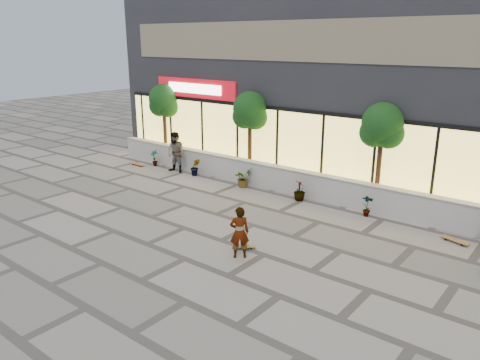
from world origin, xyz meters
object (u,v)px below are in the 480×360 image
Objects in this scene: skater_left at (176,153)px; skateboard_right_near at (455,240)px; skateboard_center at (244,247)px; skateboard_left at (138,164)px; tree_midwest at (250,113)px; tree_west at (164,102)px; skater_center at (239,232)px; tree_mideast at (382,128)px.

skater_left is 2.14× the size of skateboard_right_near.
skateboard_center is 0.76× the size of skateboard_left.
tree_midwest is 8.09m from skateboard_center.
skater_left is 12.63m from skateboard_right_near.
tree_west is at bearing 180.00° from tree_midwest.
skateboard_right_near is (4.64, 4.93, -0.69)m from skater_center.
tree_west is at bearing -171.34° from skateboard_right_near.
tree_midwest is 1.00× the size of tree_mideast.
tree_midwest reaches higher than skater_left.
skater_center is (-1.34, -6.62, -2.21)m from tree_mideast.
tree_midwest reaches higher than skater_center.
skater_center reaches higher than skateboard_center.
skateboard_center is at bearing -104.46° from tree_mideast.
skateboard_center is 6.59m from skateboard_right_near.
tree_midwest is 2.53× the size of skater_center.
tree_west is 11.50m from tree_mideast.
tree_mideast is at bearing 0.00° from tree_midwest.
tree_midwest is 4.35× the size of skateboard_right_near.
tree_west is at bearing -76.83° from skater_center.
tree_west is at bearing 180.00° from tree_mideast.
skater_center is (4.66, -6.62, -2.21)m from tree_midwest.
skater_left is at bearing -156.98° from tree_midwest.
skater_left is (-3.29, -1.40, -2.02)m from tree_midwest.
skater_center is 0.80× the size of skater_left.
tree_west and tree_mideast have the same top height.
tree_west reaches higher than skater_left.
tree_west is 3.40m from skateboard_left.
skater_center is at bearing -39.42° from skater_left.
skateboard_center is at bearing -31.62° from tree_west.
skater_left is at bearing -32.41° from tree_west.
skateboard_right_near is at bearing 2.11° from skateboard_left.
skater_left is (2.21, -1.40, -2.02)m from tree_west.
skater_left reaches higher than skater_center.
tree_west is 15.18m from skateboard_right_near.
skateboard_left is at bearing -177.56° from skater_left.
skater_center is 0.90m from skateboard_center.
tree_west is 5.94× the size of skateboard_center.
tree_midwest is 5.94× the size of skateboard_center.
skateboard_right_near is (3.30, -1.69, -2.90)m from tree_mideast.
skateboard_center is (9.92, -6.11, -2.91)m from tree_west.
tree_mideast reaches higher than skater_left.
tree_midwest is 6.00m from tree_mideast.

